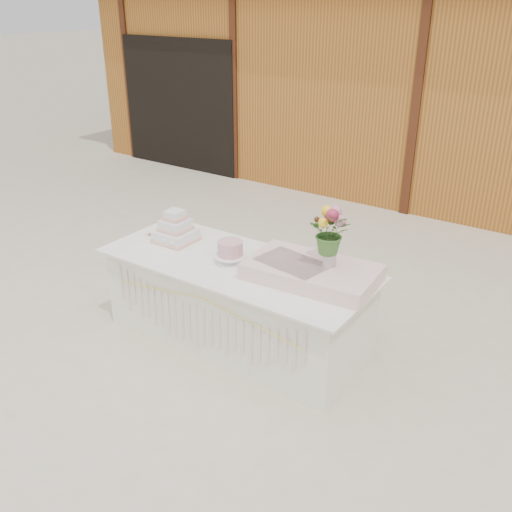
{
  "coord_description": "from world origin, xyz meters",
  "views": [
    {
      "loc": [
        2.64,
        -3.49,
        2.85
      ],
      "look_at": [
        0.0,
        0.3,
        0.72
      ],
      "focal_mm": 40.0,
      "sensor_mm": 36.0,
      "label": 1
    }
  ],
  "objects": [
    {
      "name": "flower_vase",
      "position": [
        0.8,
        0.17,
        0.98
      ],
      "size": [
        0.11,
        0.11,
        0.15
      ],
      "primitive_type": "cylinder",
      "color": "#A8A8AC",
      "rests_on": "satin_runner"
    },
    {
      "name": "satin_runner",
      "position": [
        0.68,
        0.1,
        0.84
      ],
      "size": [
        1.07,
        0.68,
        0.13
      ],
      "primitive_type": "cube",
      "rotation": [
        0.0,
        0.0,
        0.08
      ],
      "color": "beige",
      "rests_on": "cake_table"
    },
    {
      "name": "bouquet",
      "position": [
        0.8,
        0.17,
        1.23
      ],
      "size": [
        0.39,
        0.36,
        0.35
      ],
      "primitive_type": "imported",
      "rotation": [
        0.0,
        0.0,
        0.34
      ],
      "color": "#386628",
      "rests_on": "flower_vase"
    },
    {
      "name": "ground",
      "position": [
        0.0,
        0.0,
        0.0
      ],
      "size": [
        80.0,
        80.0,
        0.0
      ],
      "primitive_type": "plane",
      "color": "beige",
      "rests_on": "ground"
    },
    {
      "name": "cake_table",
      "position": [
        0.0,
        -0.0,
        0.39
      ],
      "size": [
        2.4,
        1.0,
        0.77
      ],
      "color": "white",
      "rests_on": "ground"
    },
    {
      "name": "pink_cake_stand",
      "position": [
        -0.04,
        -0.02,
        0.88
      ],
      "size": [
        0.27,
        0.27,
        0.2
      ],
      "color": "white",
      "rests_on": "cake_table"
    },
    {
      "name": "wedding_cake",
      "position": [
        -0.73,
        0.06,
        0.87
      ],
      "size": [
        0.34,
        0.34,
        0.3
      ],
      "rotation": [
        0.0,
        0.0,
        0.01
      ],
      "color": "white",
      "rests_on": "cake_table"
    },
    {
      "name": "barn",
      "position": [
        -0.01,
        5.99,
        1.68
      ],
      "size": [
        12.6,
        4.6,
        3.3
      ],
      "color": "#A96723",
      "rests_on": "ground"
    },
    {
      "name": "loose_flowers",
      "position": [
        -1.0,
        0.05,
        0.78
      ],
      "size": [
        0.23,
        0.35,
        0.02
      ],
      "primitive_type": null,
      "rotation": [
        0.0,
        0.0,
        -0.32
      ],
      "color": "pink",
      "rests_on": "cake_table"
    }
  ]
}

